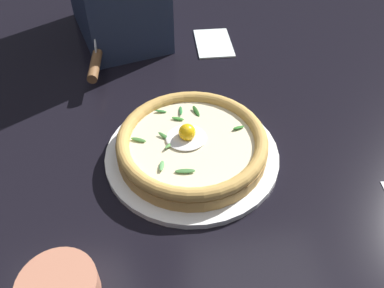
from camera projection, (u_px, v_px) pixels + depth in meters
ground_plane at (172, 150)px, 0.75m from camera, size 2.40×2.40×0.03m
pizza_plate at (192, 154)px, 0.71m from camera, size 0.32×0.32×0.01m
pizza at (192, 143)px, 0.69m from camera, size 0.27×0.27×0.06m
pizza_cutter at (96, 59)px, 0.87m from camera, size 0.03×0.17×0.09m
folded_napkin at (214, 42)px, 1.00m from camera, size 0.10×0.14×0.01m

